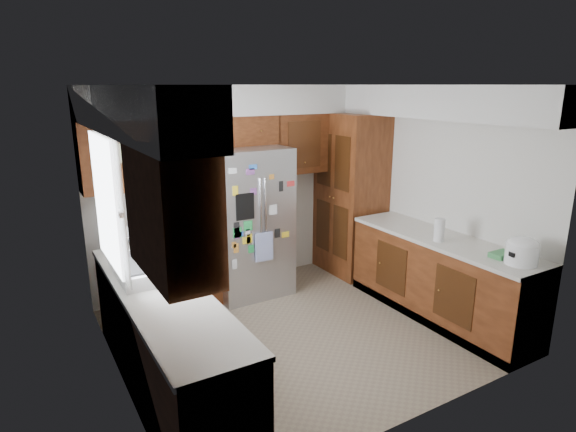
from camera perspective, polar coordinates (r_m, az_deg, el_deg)
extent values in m
plane|color=gray|center=(5.19, 1.52, -13.50)|extent=(3.60, 3.60, 0.00)
cube|color=silver|center=(6.10, -6.41, 3.36)|extent=(3.60, 0.04, 2.50)
cube|color=silver|center=(4.10, -20.27, -3.46)|extent=(0.04, 3.20, 2.50)
cube|color=silver|center=(5.85, 16.73, 2.30)|extent=(0.04, 3.20, 2.50)
cube|color=silver|center=(3.54, 15.61, -5.99)|extent=(3.60, 0.04, 2.50)
cube|color=white|center=(4.55, 1.74, 15.41)|extent=(3.60, 3.20, 0.02)
cube|color=silver|center=(5.80, -5.94, 13.48)|extent=(3.60, 0.38, 0.35)
cube|color=silver|center=(3.94, -18.97, 11.94)|extent=(0.38, 3.20, 0.35)
cube|color=silver|center=(5.58, 16.22, 12.90)|extent=(0.38, 3.20, 0.35)
cube|color=#46200D|center=(5.48, -16.77, 7.05)|extent=(1.33, 0.34, 0.75)
cube|color=#46200D|center=(6.41, 3.48, 8.76)|extent=(1.33, 0.34, 0.75)
cube|color=#46200D|center=(2.91, -13.64, 0.42)|extent=(0.34, 0.85, 0.75)
cube|color=white|center=(4.10, -20.82, 1.60)|extent=(0.02, 0.90, 1.05)
cube|color=white|center=(4.11, -20.30, 1.67)|extent=(0.01, 1.02, 1.15)
cube|color=#1C36A4|center=(5.35, -15.11, 5.35)|extent=(0.16, 0.02, 0.22)
cube|color=beige|center=(5.24, -18.96, 7.07)|extent=(0.16, 0.02, 0.20)
cube|color=#46200D|center=(4.21, -14.30, -14.54)|extent=(0.60, 2.60, 0.88)
cube|color=#46200D|center=(5.77, -12.45, -6.00)|extent=(0.75, 0.60, 0.88)
cube|color=beige|center=(4.00, -14.73, -8.81)|extent=(0.63, 2.60, 0.04)
cube|color=beige|center=(5.63, -12.71, -1.62)|extent=(0.75, 0.60, 0.04)
cube|color=black|center=(4.41, -13.95, -18.95)|extent=(0.60, 2.60, 0.10)
cube|color=white|center=(3.60, -5.24, -19.28)|extent=(0.01, 0.58, 0.80)
cube|color=#46200D|center=(5.57, 17.54, -7.16)|extent=(0.60, 2.25, 0.88)
cube|color=beige|center=(5.42, 17.93, -2.65)|extent=(0.63, 2.25, 0.04)
cube|color=black|center=(5.73, 17.23, -10.77)|extent=(0.60, 2.25, 0.10)
cube|color=#46200D|center=(6.52, 7.42, 2.52)|extent=(0.60, 0.90, 2.15)
cube|color=#9B9BA0|center=(5.83, -4.71, -0.69)|extent=(0.90, 0.75, 1.80)
cylinder|color=silver|center=(5.44, -3.23, -0.19)|extent=(0.02, 0.02, 0.90)
cylinder|color=silver|center=(5.47, -2.67, -0.11)|extent=(0.02, 0.02, 0.90)
cube|color=black|center=(5.33, -5.12, 1.11)|extent=(0.22, 0.01, 0.30)
cube|color=silver|center=(5.55, -2.83, -3.67)|extent=(0.22, 0.01, 0.34)
cube|color=white|center=(5.47, -6.34, -5.71)|extent=(0.06, 0.00, 0.11)
cube|color=#8C4C99|center=(5.38, -6.07, -2.41)|extent=(0.07, 0.00, 0.05)
cube|color=#8C4C99|center=(5.34, -4.11, 2.90)|extent=(0.08, 0.00, 0.08)
cube|color=green|center=(5.37, -6.02, -1.99)|extent=(0.10, 0.00, 0.12)
cube|color=black|center=(5.35, -6.10, -1.36)|extent=(0.07, 0.00, 0.12)
cube|color=white|center=(5.50, -1.79, 0.75)|extent=(0.11, 0.00, 0.11)
cube|color=yellow|center=(5.44, -4.93, -2.90)|extent=(0.10, 0.00, 0.08)
cube|color=red|center=(5.56, 0.33, 3.85)|extent=(0.10, 0.00, 0.06)
cube|color=black|center=(5.61, -1.26, -2.05)|extent=(0.07, 0.00, 0.11)
cube|color=green|center=(5.50, -4.39, -3.92)|extent=(0.07, 0.00, 0.09)
cube|color=blue|center=(5.29, -4.15, 5.81)|extent=(0.10, 0.00, 0.05)
cube|color=white|center=(5.19, -6.57, 5.34)|extent=(0.09, 0.00, 0.06)
cube|color=yellow|center=(5.24, -6.25, 2.98)|extent=(0.06, 0.00, 0.11)
cube|color=blue|center=(5.38, -5.82, -2.19)|extent=(0.10, 0.00, 0.06)
cube|color=orange|center=(5.41, -6.16, -3.81)|extent=(0.06, 0.00, 0.11)
cube|color=orange|center=(5.41, -1.95, 4.66)|extent=(0.06, 0.00, 0.06)
cube|color=green|center=(5.40, -4.75, -1.17)|extent=(0.10, 0.00, 0.11)
cube|color=orange|center=(5.39, -6.42, -3.42)|extent=(0.05, 0.00, 0.07)
cube|color=white|center=(5.42, -4.78, -1.98)|extent=(0.05, 0.00, 0.08)
cube|color=black|center=(5.50, -0.82, 3.54)|extent=(0.05, 0.00, 0.12)
cube|color=yellow|center=(5.45, -4.59, -2.69)|extent=(0.07, 0.00, 0.11)
cube|color=yellow|center=(5.67, -0.30, -2.22)|extent=(0.10, 0.00, 0.07)
cube|color=#8C4C99|center=(5.28, -4.48, 5.26)|extent=(0.10, 0.00, 0.07)
cube|color=#46200D|center=(5.83, -5.93, 10.05)|extent=(0.96, 0.34, 0.35)
sphere|color=#244AAF|center=(5.62, -9.40, 12.82)|extent=(0.25, 0.25, 0.25)
cylinder|color=black|center=(5.87, -4.59, 12.55)|extent=(0.26, 0.26, 0.15)
ellipsoid|color=#333338|center=(5.87, -4.60, 13.28)|extent=(0.24, 0.24, 0.11)
cube|color=white|center=(4.33, -16.29, -5.89)|extent=(0.52, 0.70, 0.12)
cube|color=black|center=(4.31, -16.36, -5.09)|extent=(0.44, 0.60, 0.02)
cylinder|color=silver|center=(4.24, -19.07, -4.29)|extent=(0.02, 0.02, 0.30)
cylinder|color=silver|center=(4.21, -18.42, -2.50)|extent=(0.16, 0.02, 0.02)
cube|color=yellow|center=(4.14, -13.32, -7.28)|extent=(0.10, 0.18, 0.04)
cube|color=black|center=(4.81, -16.69, -3.94)|extent=(0.18, 0.14, 0.10)
cylinder|color=black|center=(4.75, -16.87, -1.77)|extent=(0.16, 0.16, 0.28)
cylinder|color=#9B9BA0|center=(4.97, -19.40, -2.93)|extent=(0.14, 0.14, 0.20)
sphere|color=white|center=(5.21, -17.84, -1.97)|extent=(0.20, 0.20, 0.20)
cube|color=#3F72B2|center=(5.30, -19.82, -1.99)|extent=(0.14, 0.10, 0.18)
cube|color=#BFB28C|center=(5.38, -17.63, -1.75)|extent=(0.10, 0.08, 0.14)
cylinder|color=white|center=(4.69, -17.73, -4.44)|extent=(0.08, 0.08, 0.11)
cylinder|color=white|center=(4.87, 25.96, -4.05)|extent=(0.29, 0.29, 0.19)
ellipsoid|color=white|center=(4.84, 26.09, -2.98)|extent=(0.28, 0.28, 0.12)
cube|color=black|center=(4.76, 25.08, -4.14)|extent=(0.04, 0.06, 0.04)
cylinder|color=white|center=(5.24, 17.50, -1.60)|extent=(0.11, 0.11, 0.24)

